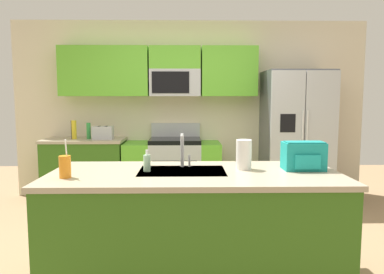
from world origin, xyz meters
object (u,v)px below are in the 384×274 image
bottle_green (89,131)px  drink_cup_orange (65,167)px  refrigerator (296,137)px  pepper_mill (73,130)px  bottle_yellow (74,130)px  soap_dispenser (147,163)px  paper_towel_roll (244,155)px  range_oven (173,170)px  toaster (103,133)px  backpack (304,155)px  sink_faucet (183,147)px

bottle_green → drink_cup_orange: drink_cup_orange is taller
refrigerator → pepper_mill: bearing=178.7°
bottle_yellow → soap_dispenser: bottle_yellow is taller
paper_towel_roll → range_oven: bearing=106.2°
toaster → bottle_green: size_ratio=1.24×
toaster → drink_cup_orange: drink_cup_orange is taller
range_oven → refrigerator: size_ratio=0.74×
range_oven → toaster: size_ratio=4.86×
pepper_mill → paper_towel_roll: size_ratio=1.08×
bottle_green → range_oven: bearing=1.7°
bottle_green → backpack: 3.22m
paper_towel_roll → toaster: bearing=126.5°
toaster → backpack: 3.07m
refrigerator → backpack: bearing=-105.5°
refrigerator → bottle_yellow: (-3.13, 0.05, 0.11)m
paper_towel_roll → backpack: bearing=-3.4°
backpack → pepper_mill: bearing=138.1°
range_oven → bottle_green: bottle_green is taller
bottle_yellow → range_oven: bearing=1.0°
drink_cup_orange → refrigerator: bearing=45.6°
bottle_yellow → drink_cup_orange: drink_cup_orange is taller
refrigerator → pepper_mill: 3.15m
backpack → bottle_yellow: bearing=138.1°
refrigerator → drink_cup_orange: (-2.43, -2.47, 0.06)m
drink_cup_orange → bottle_green: bearing=101.1°
pepper_mill → backpack: 3.41m
range_oven → refrigerator: 1.81m
refrigerator → bottle_green: size_ratio=8.17×
pepper_mill → soap_dispenser: pepper_mill is taller
pepper_mill → bottle_green: pepper_mill is taller
range_oven → paper_towel_roll: (0.65, -2.25, 0.58)m
drink_cup_orange → paper_towel_roll: 1.37m
sink_faucet → pepper_mill: bearing=126.0°
bottle_green → paper_towel_roll: size_ratio=0.94×
toaster → range_oven: bearing=3.1°
paper_towel_roll → backpack: paper_towel_roll is taller
bottle_yellow → backpack: 3.38m
refrigerator → bottle_green: 2.92m
refrigerator → pepper_mill: (-3.15, 0.07, 0.10)m
toaster → drink_cup_orange: (0.29, -2.49, -0.01)m
paper_towel_roll → backpack: 0.48m
range_oven → toaster: 1.12m
soap_dispenser → paper_towel_roll: bearing=5.1°
bottle_green → pepper_mill: bearing=171.9°
sink_faucet → drink_cup_orange: (-0.85, -0.38, -0.09)m
range_oven → toaster: (-0.97, -0.05, 0.55)m
sink_faucet → paper_towel_roll: size_ratio=1.17×
paper_towel_roll → backpack: size_ratio=0.75×
refrigerator → drink_cup_orange: refrigerator is taller
range_oven → bottle_yellow: bottle_yellow is taller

